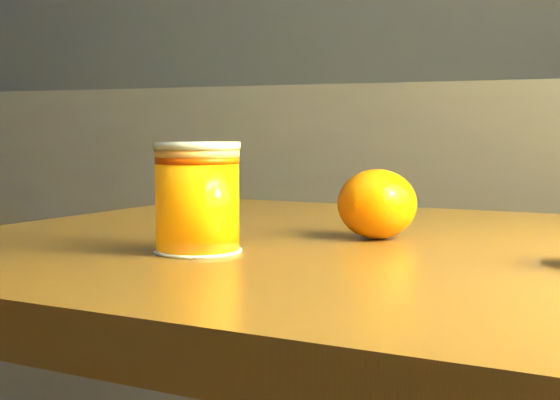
% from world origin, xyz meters
% --- Properties ---
extents(kitchen_counter, '(3.15, 0.60, 0.90)m').
position_xyz_m(kitchen_counter, '(0.00, 1.45, 0.45)').
color(kitchen_counter, '#4E4D52').
rests_on(kitchen_counter, ground).
extents(table, '(1.01, 0.76, 0.70)m').
position_xyz_m(table, '(1.04, 0.23, 0.61)').
color(table, brown).
rests_on(table, ground).
extents(juice_glass, '(0.07, 0.07, 0.09)m').
position_xyz_m(juice_glass, '(0.84, 0.13, 0.75)').
color(juice_glass, orange).
rests_on(juice_glass, table).
extents(orange_front, '(0.07, 0.07, 0.06)m').
position_xyz_m(orange_front, '(0.96, 0.26, 0.73)').
color(orange_front, orange).
rests_on(orange_front, table).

